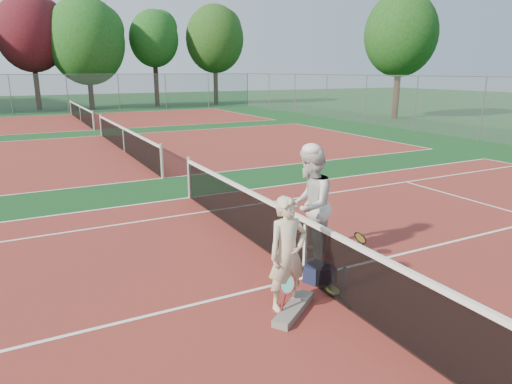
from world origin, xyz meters
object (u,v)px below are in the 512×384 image
(sports_bag_navy, at_px, (315,273))
(water_bottle, at_px, (344,278))
(racket_spare, at_px, (333,292))
(sports_bag_purple, at_px, (326,274))
(net_main, at_px, (305,249))
(player_a, at_px, (288,254))
(player_b, at_px, (310,205))
(racket_red, at_px, (287,294))
(racket_black_held, at_px, (360,246))

(sports_bag_navy, relative_size, water_bottle, 1.21)
(racket_spare, bearing_deg, sports_bag_purple, -18.88)
(net_main, height_order, player_a, player_a)
(player_b, bearing_deg, racket_spare, 26.97)
(player_a, xyz_separation_m, racket_spare, (0.80, -0.02, -0.75))
(sports_bag_purple, bearing_deg, net_main, 133.66)
(net_main, bearing_deg, player_a, -137.91)
(racket_red, distance_m, racket_spare, 0.91)
(player_a, height_order, sports_bag_navy, player_a)
(racket_black_held, height_order, sports_bag_purple, racket_black_held)
(racket_black_held, bearing_deg, net_main, -5.17)
(player_b, distance_m, racket_black_held, 1.19)
(player_b, height_order, racket_red, player_b)
(sports_bag_purple, bearing_deg, sports_bag_navy, 150.28)
(racket_spare, xyz_separation_m, sports_bag_purple, (0.19, 0.45, 0.06))
(player_b, xyz_separation_m, racket_spare, (-0.43, -1.30, -0.95))
(sports_bag_navy, bearing_deg, water_bottle, -53.40)
(player_a, relative_size, sports_bag_purple, 5.53)
(player_b, xyz_separation_m, sports_bag_purple, (-0.23, -0.85, -0.90))
(player_b, bearing_deg, sports_bag_navy, 18.84)
(racket_red, xyz_separation_m, racket_black_held, (2.11, 0.99, -0.01))
(racket_red, distance_m, racket_black_held, 2.33)
(player_a, xyz_separation_m, player_b, (1.22, 1.28, 0.20))
(player_b, height_order, racket_black_held, player_b)
(racket_spare, distance_m, sports_bag_purple, 0.49)
(net_main, xyz_separation_m, sports_bag_purple, (0.24, -0.25, -0.39))
(racket_red, height_order, racket_spare, racket_red)
(racket_red, bearing_deg, racket_black_held, -4.34)
(racket_spare, bearing_deg, player_b, -13.68)
(racket_spare, relative_size, sports_bag_navy, 1.65)
(player_a, height_order, player_b, player_b)
(sports_bag_purple, relative_size, water_bottle, 0.99)
(player_a, xyz_separation_m, racket_red, (-0.08, -0.13, -0.54))
(player_a, bearing_deg, sports_bag_navy, 30.07)
(sports_bag_purple, bearing_deg, player_b, 74.69)
(racket_black_held, relative_size, sports_bag_purple, 1.78)
(net_main, height_order, player_b, player_b)
(racket_spare, height_order, sports_bag_navy, sports_bag_navy)
(player_a, distance_m, sports_bag_navy, 1.20)
(player_a, height_order, water_bottle, player_a)
(net_main, bearing_deg, player_b, 51.74)
(net_main, relative_size, racket_spare, 18.40)
(net_main, distance_m, racket_spare, 0.83)
(player_b, relative_size, water_bottle, 6.77)
(racket_spare, bearing_deg, net_main, 8.28)
(sports_bag_purple, bearing_deg, racket_black_held, 22.42)
(player_b, distance_m, racket_red, 2.05)
(sports_bag_navy, distance_m, sports_bag_purple, 0.17)
(player_a, xyz_separation_m, water_bottle, (1.13, 0.13, -0.67))
(racket_black_held, relative_size, water_bottle, 1.75)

